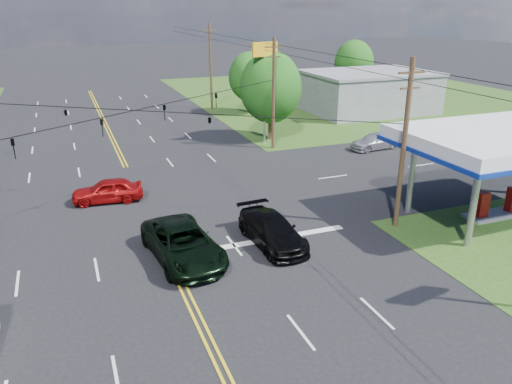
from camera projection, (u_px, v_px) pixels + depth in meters
name	position (u px, v px, depth m)	size (l,w,h in m)	color
ground	(143.00, 203.00, 32.21)	(280.00, 280.00, 0.00)	black
grass_ne	(350.00, 93.00, 72.02)	(46.00, 48.00, 0.03)	#2F4616
stop_bar	(260.00, 241.00, 26.93)	(10.00, 0.50, 0.02)	silver
retail_ne	(368.00, 93.00, 59.08)	(14.00, 10.00, 4.40)	slate
gas_canopy	(509.00, 141.00, 28.46)	(12.20, 8.20, 5.35)	white
pole_se	(404.00, 144.00, 27.05)	(1.60, 0.28, 9.50)	#412B1B
pole_ne	(274.00, 93.00, 42.75)	(1.60, 0.28, 9.50)	#412B1B
pole_right_far	(211.00, 66.00, 59.24)	(1.60, 0.28, 10.00)	#412B1B
span_wire_signals	(135.00, 110.00, 30.10)	(26.00, 18.00, 1.13)	black
power_lines	(136.00, 70.00, 27.44)	(26.04, 100.00, 0.64)	black
tree_right_a	(271.00, 88.00, 45.73)	(5.70, 5.70, 8.18)	#412B1B
tree_right_b	(250.00, 77.00, 57.27)	(4.94, 4.94, 7.09)	#412B1B
tree_far_r	(354.00, 63.00, 68.34)	(5.32, 5.32, 7.63)	#412B1B
pickup_dkgreen	(183.00, 244.00, 24.72)	(2.90, 6.29, 1.75)	black
suv_black	(272.00, 230.00, 26.38)	(2.20, 5.42, 1.57)	black
sedan_red	(107.00, 190.00, 32.13)	(1.79, 4.46, 1.52)	#990B0B
sedan_far	(375.00, 141.00, 44.01)	(1.93, 4.75, 1.38)	#B7B8BD
polesign_ne	(265.00, 64.00, 43.73)	(2.47, 0.68, 8.98)	#A5A5AA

